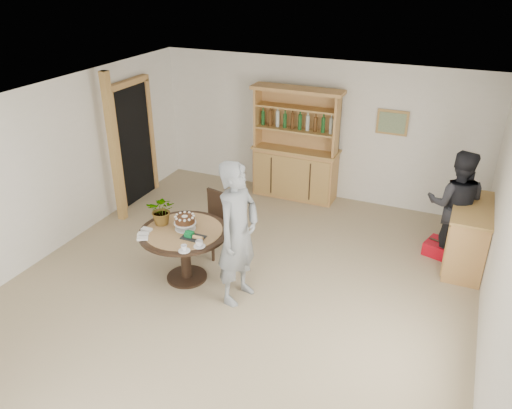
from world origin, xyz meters
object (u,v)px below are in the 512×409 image
object	(u,v)px
teen_boy	(238,234)
adult_person	(455,205)
dining_chair	(214,219)
hutch	(296,161)
red_suitcase	(446,250)
sideboard	(468,236)
dining_table	(184,240)

from	to	relation	value
teen_boy	adult_person	distance (m)	3.27
dining_chair	adult_person	size ratio (longest dim) A/B	0.57
hutch	red_suitcase	xyz separation A→B (m)	(2.80, -1.11, -0.59)
sideboard	teen_boy	distance (m)	3.37
sideboard	red_suitcase	size ratio (longest dim) A/B	1.82
hutch	adult_person	size ratio (longest dim) A/B	1.23
hutch	red_suitcase	world-z (taller)	hutch
teen_boy	adult_person	bearing A→B (deg)	-38.06
teen_boy	red_suitcase	size ratio (longest dim) A/B	2.76
sideboard	dining_table	bearing A→B (deg)	-151.42
dining_chair	adult_person	distance (m)	3.50
dining_chair	dining_table	bearing A→B (deg)	-78.21
teen_boy	dining_table	bearing A→B (deg)	93.11
dining_table	dining_chair	distance (m)	0.83
adult_person	dining_chair	bearing A→B (deg)	20.44
adult_person	red_suitcase	size ratio (longest dim) A/B	2.41
sideboard	red_suitcase	bearing A→B (deg)	152.15
teen_boy	adult_person	world-z (taller)	teen_boy
dining_table	adult_person	xyz separation A→B (m)	(3.27, 2.09, 0.23)
hutch	dining_table	size ratio (longest dim) A/B	1.70
sideboard	adult_person	size ratio (longest dim) A/B	0.76
sideboard	hutch	bearing A→B (deg)	157.79
dining_table	red_suitcase	world-z (taller)	dining_table
hutch	sideboard	xyz separation A→B (m)	(3.04, -1.24, -0.22)
sideboard	dining_chair	size ratio (longest dim) A/B	1.33
red_suitcase	dining_table	bearing A→B (deg)	-131.14
hutch	sideboard	distance (m)	3.29
teen_boy	adult_person	xyz separation A→B (m)	(2.42, 2.19, -0.12)
dining_table	teen_boy	bearing A→B (deg)	-6.71
hutch	red_suitcase	distance (m)	3.07
dining_chair	red_suitcase	distance (m)	3.50
sideboard	dining_table	size ratio (longest dim) A/B	1.05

